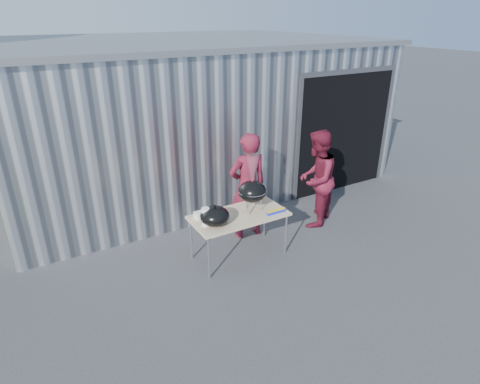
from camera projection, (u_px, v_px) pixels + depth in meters
ground at (254, 267)px, 6.23m from camera, size 80.00×80.00×0.00m
building at (186, 107)px, 9.64m from camera, size 8.20×6.20×3.10m
folding_table at (239, 217)px, 6.25m from camera, size 1.50×0.75×0.75m
kettle_grill at (252, 187)px, 6.17m from camera, size 0.45×0.45×0.94m
grill_lid at (215, 216)px, 5.88m from camera, size 0.44×0.44×0.32m
paper_towels at (206, 217)px, 5.86m from camera, size 0.12×0.12×0.28m
white_tub at (201, 215)px, 6.11m from camera, size 0.20×0.15×0.10m
foil_box at (276, 211)px, 6.26m from camera, size 0.32×0.05×0.06m
person_cook at (248, 186)px, 6.78m from camera, size 0.71×0.49×1.87m
person_bystander at (316, 179)px, 7.20m from camera, size 1.10×1.05×1.78m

